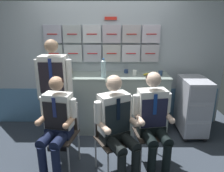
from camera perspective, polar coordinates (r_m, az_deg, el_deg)
The scene contains 19 objects.
ground at distance 3.04m, azimuth -2.51°, elevation -21.44°, with size 4.80×4.80×0.04m, color #323A45.
galley_bulkhead at distance 3.82m, azimuth -1.92°, elevation 5.31°, with size 4.20×0.14×2.15m.
galley_counter at distance 3.72m, azimuth 0.60°, elevation -4.43°, with size 1.82×0.53×0.99m.
service_trolley at distance 3.80m, azimuth 20.61°, elevation -4.80°, with size 0.40×0.65×0.97m.
folding_chair_left at distance 2.93m, azimuth -12.97°, elevation -10.49°, with size 0.47×0.47×0.86m.
crew_member_left at distance 2.74m, azimuth -14.60°, elevation -9.37°, with size 0.48×0.63×1.24m.
folding_chair_right at distance 2.77m, azimuth -0.28°, elevation -11.81°, with size 0.54×0.54×0.86m.
crew_member_right at distance 2.56m, azimuth 1.42°, elevation -9.99°, with size 0.58×0.68×1.28m.
folding_chair_near_trolley at distance 2.95m, azimuth 9.76°, elevation -10.05°, with size 0.46×0.46×0.86m.
crew_member_near_trolley at distance 2.74m, azimuth 11.02°, elevation -8.39°, with size 0.50×0.65×1.28m.
crew_member_standing at distance 3.15m, azimuth -14.96°, elevation -0.29°, with size 0.52×0.27×1.63m.
water_bottle_short at distance 3.39m, azimuth -2.23°, elevation 4.69°, with size 0.08×0.08×0.30m.
water_bottle_tall at distance 3.48m, azimuth -11.36°, elevation 4.17°, with size 0.07×0.07×0.24m.
water_bottle_blue_cap at distance 3.77m, azimuth -11.47°, elevation 5.55°, with size 0.07×0.07×0.29m.
coffee_cup_white at distance 3.55m, azimuth 6.07°, elevation 3.57°, with size 0.07×0.07×0.09m.
espresso_cup_small at distance 3.71m, azimuth -10.91°, elevation 3.93°, with size 0.06×0.06×0.08m.
paper_cup_blue at distance 3.69m, azimuth 3.80°, elevation 3.96°, with size 0.07×0.07×0.06m.
coffee_cup_spare at distance 3.62m, azimuth 12.77°, elevation 3.41°, with size 0.07×0.07×0.08m.
snack_banana at distance 3.58m, azimuth 9.48°, elevation 3.13°, with size 0.17×0.10×0.04m.
Camera 1 is at (0.13, -2.35, 1.91)m, focal length 34.41 mm.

